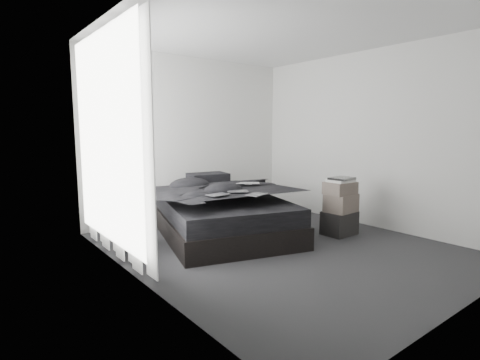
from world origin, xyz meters
TOP-DOWN VIEW (x-y plane):
  - floor at (0.00, 0.00)m, footprint 3.60×4.20m
  - ceiling at (0.00, 0.00)m, footprint 3.60×4.20m
  - wall_back at (0.00, 2.10)m, footprint 3.60×0.01m
  - wall_front at (0.00, -2.10)m, footprint 3.60×0.01m
  - wall_left at (-1.80, 0.00)m, footprint 0.01×4.20m
  - wall_right at (1.80, 0.00)m, footprint 0.01×4.20m
  - window_left at (-1.78, 0.90)m, footprint 0.02×2.00m
  - curtain_left at (-1.73, 0.90)m, footprint 0.06×2.12m
  - bed at (-0.26, 0.83)m, footprint 2.09×2.43m
  - mattress at (-0.26, 0.83)m, footprint 2.01×2.36m
  - duvet at (-0.28, 0.78)m, footprint 1.97×2.13m
  - pillow_lower at (-0.09, 1.62)m, footprint 0.72×0.58m
  - pillow_upper at (-0.02, 1.58)m, footprint 0.65×0.50m
  - laptop at (0.12, 0.77)m, footprint 0.39×0.36m
  - comic_a at (-0.66, 0.37)m, footprint 0.28×0.20m
  - comic_b at (-0.33, 0.43)m, footprint 0.31×0.27m
  - comic_c at (-0.29, 0.10)m, footprint 0.30×0.25m
  - side_stand at (-1.56, 0.84)m, footprint 0.41×0.41m
  - papers at (-1.55, 0.83)m, footprint 0.26×0.20m
  - floor_books at (-1.25, 1.13)m, footprint 0.18×0.21m
  - box_lower at (1.04, -0.11)m, footprint 0.43×0.34m
  - box_mid at (1.05, -0.12)m, footprint 0.42×0.35m
  - box_upper at (1.03, -0.11)m, footprint 0.40×0.33m
  - art_book_white at (1.04, -0.11)m, footprint 0.33×0.27m
  - art_book_snake at (1.05, -0.12)m, footprint 0.34×0.28m

SIDE VIEW (x-z plane):
  - floor at x=0.00m, z-range -0.01..0.01m
  - floor_books at x=-1.25m, z-range 0.00..0.12m
  - bed at x=-0.26m, z-range 0.00..0.28m
  - box_lower at x=1.04m, z-range 0.00..0.32m
  - side_stand at x=-1.56m, z-range 0.00..0.67m
  - mattress at x=-0.26m, z-range 0.28..0.50m
  - box_mid at x=1.05m, z-range 0.32..0.57m
  - pillow_lower at x=-0.09m, z-range 0.50..0.64m
  - duvet at x=-0.28m, z-range 0.50..0.75m
  - box_upper at x=1.03m, z-range 0.57..0.73m
  - papers at x=-1.55m, z-range 0.67..0.68m
  - pillow_upper at x=-0.02m, z-range 0.64..0.78m
  - comic_a at x=-0.66m, z-range 0.75..0.75m
  - art_book_white at x=1.04m, z-range 0.73..0.77m
  - comic_b at x=-0.33m, z-range 0.75..0.76m
  - laptop at x=0.12m, z-range 0.75..0.77m
  - comic_c at x=-0.29m, z-range 0.76..0.77m
  - art_book_snake at x=1.05m, z-range 0.77..0.80m
  - curtain_left at x=-1.73m, z-range 0.04..2.52m
  - wall_back at x=0.00m, z-range 0.00..2.60m
  - wall_front at x=0.00m, z-range 0.00..2.60m
  - wall_left at x=-1.80m, z-range 0.00..2.60m
  - wall_right at x=1.80m, z-range 0.00..2.60m
  - window_left at x=-1.78m, z-range 0.20..2.50m
  - ceiling at x=0.00m, z-range 2.60..2.60m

